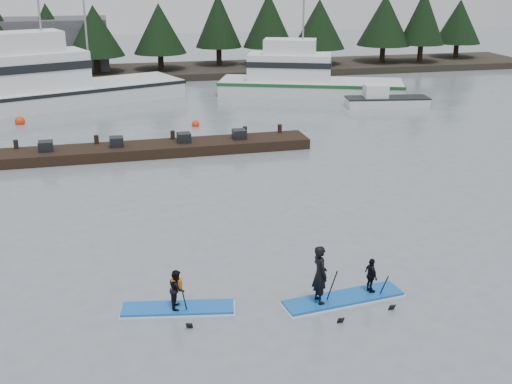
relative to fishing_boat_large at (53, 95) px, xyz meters
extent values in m
plane|color=slate|center=(9.14, -30.41, -0.75)|extent=(160.00, 160.00, 0.00)
cube|color=#2D281E|center=(9.14, 11.59, -0.45)|extent=(70.00, 8.00, 0.60)
cube|color=#4C4C51|center=(-4.86, 13.59, 1.75)|extent=(18.00, 6.00, 5.00)
cube|color=silver|center=(0.51, 0.19, -0.63)|extent=(18.04, 10.60, 2.33)
cube|color=white|center=(-1.45, -0.54, 1.79)|extent=(8.57, 6.00, 2.52)
cylinder|color=gray|center=(-0.31, -0.11, 4.30)|extent=(0.14, 0.14, 7.54)
cube|color=silver|center=(19.06, -0.28, -0.65)|extent=(14.35, 8.54, 1.98)
cube|color=white|center=(17.51, 0.30, 1.33)|extent=(6.83, 4.85, 1.98)
cylinder|color=gray|center=(18.42, -0.04, 3.51)|extent=(0.14, 0.14, 6.35)
cube|color=silver|center=(22.90, -5.87, -0.41)|extent=(5.91, 2.54, 0.67)
cube|color=black|center=(6.07, -14.32, -0.48)|extent=(16.38, 2.44, 0.54)
sphere|color=red|center=(24.19, -5.66, -0.75)|extent=(0.53, 0.53, 0.53)
sphere|color=red|center=(8.96, -8.63, -0.75)|extent=(0.49, 0.49, 0.49)
sphere|color=red|center=(-1.69, -5.59, -0.75)|extent=(0.62, 0.62, 0.62)
cube|color=blue|center=(5.34, -30.85, -0.69)|extent=(3.30, 1.31, 0.12)
imported|color=black|center=(5.34, -30.85, -0.05)|extent=(0.53, 0.63, 1.16)
cube|color=#D85712|center=(5.34, -30.85, 0.09)|extent=(0.33, 0.25, 0.32)
cylinder|color=black|center=(5.55, -31.11, -0.51)|extent=(0.30, 0.83, 1.46)
cube|color=#1256B1|center=(10.18, -31.38, -0.68)|extent=(3.73, 1.32, 0.13)
imported|color=black|center=(9.38, -31.48, 0.26)|extent=(0.50, 0.69, 1.76)
cylinder|color=black|center=(9.66, -31.67, -0.18)|extent=(0.05, 0.98, 1.67)
imported|color=black|center=(11.07, -31.26, -0.08)|extent=(0.34, 0.66, 1.08)
cylinder|color=black|center=(11.35, -31.45, -0.55)|extent=(0.04, 0.85, 1.43)
camera|label=1|loc=(3.85, -47.20, 8.63)|focal=45.00mm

